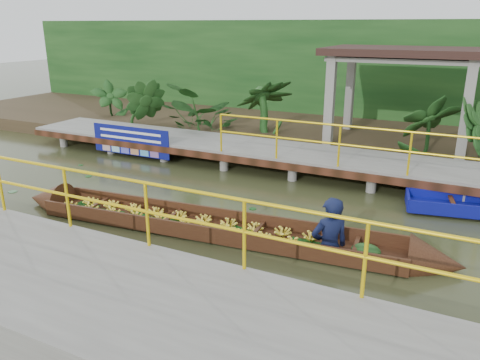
% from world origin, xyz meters
% --- Properties ---
extents(ground, '(80.00, 80.00, 0.00)m').
position_xyz_m(ground, '(0.00, 0.00, 0.00)').
color(ground, '#2A2E17').
rests_on(ground, ground).
extents(land_strip, '(30.00, 8.00, 0.45)m').
position_xyz_m(land_strip, '(0.00, 7.50, 0.23)').
color(land_strip, '#362B1B').
rests_on(land_strip, ground).
extents(far_dock, '(16.00, 2.06, 1.66)m').
position_xyz_m(far_dock, '(0.02, 3.43, 0.48)').
color(far_dock, slate).
rests_on(far_dock, ground).
extents(near_dock, '(18.00, 2.40, 1.73)m').
position_xyz_m(near_dock, '(1.00, -4.20, 0.30)').
color(near_dock, slate).
rests_on(near_dock, ground).
extents(pavilion, '(4.40, 3.00, 3.00)m').
position_xyz_m(pavilion, '(3.00, 6.30, 2.82)').
color(pavilion, slate).
rests_on(pavilion, ground).
extents(foliage_backdrop, '(30.00, 0.80, 4.00)m').
position_xyz_m(foliage_backdrop, '(0.00, 10.00, 2.00)').
color(foliage_backdrop, '#123913').
rests_on(foliage_backdrop, ground).
extents(vendor_boat, '(8.98, 1.67, 2.29)m').
position_xyz_m(vendor_boat, '(1.21, -0.98, 0.31)').
color(vendor_boat, '#33180D').
rests_on(vendor_boat, ground).
extents(blue_banner, '(2.73, 0.04, 0.85)m').
position_xyz_m(blue_banner, '(-4.02, 2.48, 0.56)').
color(blue_banner, navy).
rests_on(blue_banner, ground).
extents(tropical_plants, '(14.28, 1.28, 1.60)m').
position_xyz_m(tropical_plants, '(-1.34, 5.30, 1.25)').
color(tropical_plants, '#123913').
rests_on(tropical_plants, ground).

